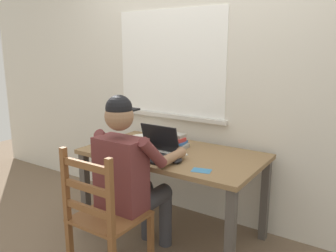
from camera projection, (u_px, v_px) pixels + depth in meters
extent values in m
plane|color=brown|center=(173.00, 233.00, 2.89)|extent=(8.00, 8.00, 0.00)
cube|color=silver|center=(202.00, 75.00, 2.99)|extent=(6.00, 0.04, 2.60)
cube|color=white|center=(170.00, 63.00, 3.12)|extent=(1.13, 0.01, 0.94)
cube|color=beige|center=(169.00, 116.00, 3.23)|extent=(1.19, 0.06, 0.04)
cube|color=olive|center=(173.00, 154.00, 2.74)|extent=(1.42, 0.79, 0.03)
cube|color=#4C4742|center=(86.00, 192.00, 2.89)|extent=(0.06, 0.06, 0.68)
cube|color=#4C4742|center=(230.00, 238.00, 2.18)|extent=(0.06, 0.06, 0.68)
cube|color=#4C4742|center=(136.00, 169.00, 3.45)|extent=(0.06, 0.06, 0.68)
cube|color=#4C4742|center=(265.00, 200.00, 2.74)|extent=(0.06, 0.06, 0.68)
cube|color=brown|center=(121.00, 174.00, 2.29)|extent=(0.34, 0.20, 0.50)
sphere|color=#936B4C|center=(119.00, 116.00, 2.21)|extent=(0.19, 0.19, 0.19)
sphere|color=black|center=(119.00, 108.00, 2.20)|extent=(0.17, 0.17, 0.17)
cube|color=black|center=(128.00, 109.00, 2.27)|extent=(0.13, 0.10, 0.01)
cylinder|color=#38383D|center=(131.00, 195.00, 2.56)|extent=(0.13, 0.40, 0.13)
cylinder|color=#38383D|center=(150.00, 201.00, 2.46)|extent=(0.13, 0.40, 0.13)
cylinder|color=#38383D|center=(147.00, 212.00, 2.77)|extent=(0.10, 0.10, 0.45)
cylinder|color=#38383D|center=(165.00, 218.00, 2.68)|extent=(0.10, 0.10, 0.45)
cylinder|color=brown|center=(108.00, 144.00, 2.44)|extent=(0.10, 0.25, 0.25)
cylinder|color=#936B4C|center=(129.00, 149.00, 2.65)|extent=(0.07, 0.28, 0.07)
sphere|color=#936B4C|center=(141.00, 145.00, 2.76)|extent=(0.08, 0.08, 0.08)
cylinder|color=brown|center=(153.00, 153.00, 2.23)|extent=(0.10, 0.25, 0.25)
cylinder|color=#936B4C|center=(172.00, 157.00, 2.43)|extent=(0.07, 0.28, 0.07)
sphere|color=#936B4C|center=(181.00, 152.00, 2.55)|extent=(0.08, 0.08, 0.08)
cube|color=brown|center=(110.00, 216.00, 2.25)|extent=(0.42, 0.42, 0.02)
cube|color=brown|center=(151.00, 243.00, 2.36)|extent=(0.04, 0.04, 0.43)
cube|color=brown|center=(110.00, 227.00, 2.56)|extent=(0.04, 0.04, 0.43)
cube|color=brown|center=(70.00, 252.00, 2.25)|extent=(0.04, 0.04, 0.43)
cube|color=brown|center=(110.00, 198.00, 1.94)|extent=(0.04, 0.04, 0.48)
cube|color=brown|center=(65.00, 184.00, 2.15)|extent=(0.04, 0.04, 0.48)
cube|color=brown|center=(88.00, 209.00, 2.07)|extent=(0.36, 0.02, 0.04)
cube|color=brown|center=(86.00, 188.00, 2.04)|extent=(0.36, 0.02, 0.04)
cube|color=brown|center=(85.00, 166.00, 2.01)|extent=(0.36, 0.02, 0.04)
cube|color=black|center=(149.00, 157.00, 2.58)|extent=(0.33, 0.23, 0.02)
cube|color=#2B2B2D|center=(149.00, 156.00, 2.58)|extent=(0.29, 0.17, 0.00)
cube|color=black|center=(160.00, 138.00, 2.68)|extent=(0.33, 0.07, 0.21)
cube|color=silver|center=(160.00, 138.00, 2.68)|extent=(0.29, 0.05, 0.18)
ellipsoid|color=black|center=(178.00, 161.00, 2.46)|extent=(0.06, 0.10, 0.03)
cylinder|color=silver|center=(137.00, 141.00, 2.90)|extent=(0.08, 0.08, 0.09)
torus|color=silver|center=(142.00, 141.00, 2.87)|extent=(0.05, 0.01, 0.05)
cylinder|color=#2D384C|center=(119.00, 145.00, 2.76)|extent=(0.09, 0.09, 0.10)
torus|color=#2D384C|center=(124.00, 145.00, 2.73)|extent=(0.05, 0.01, 0.05)
cube|color=gray|center=(176.00, 145.00, 2.86)|extent=(0.21, 0.13, 0.03)
cube|color=#2D5B9E|center=(177.00, 142.00, 2.85)|extent=(0.16, 0.16, 0.02)
cube|color=#BC332D|center=(176.00, 139.00, 2.85)|extent=(0.16, 0.11, 0.03)
cube|color=gray|center=(176.00, 135.00, 2.87)|extent=(0.14, 0.11, 0.03)
cube|color=white|center=(147.00, 136.00, 3.20)|extent=(0.25, 0.24, 0.01)
cube|color=white|center=(172.00, 153.00, 2.69)|extent=(0.27, 0.23, 0.01)
cube|color=teal|center=(201.00, 171.00, 2.31)|extent=(0.15, 0.12, 0.00)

